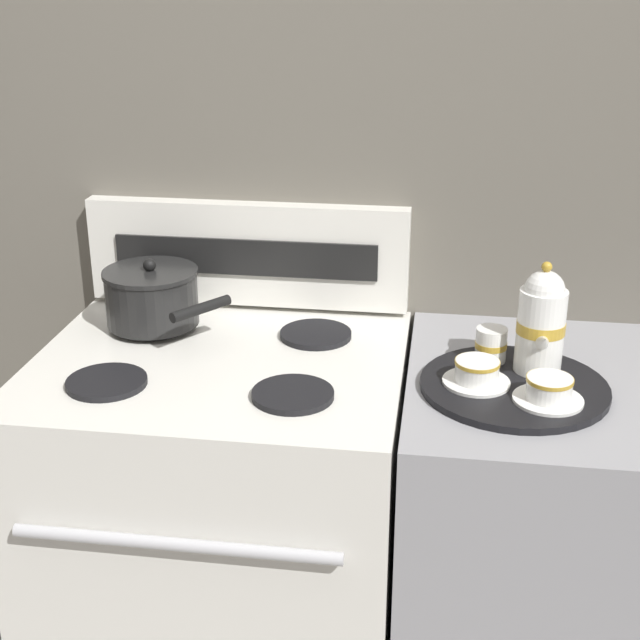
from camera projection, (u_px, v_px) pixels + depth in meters
wall_back at (405, 240)px, 2.01m from camera, size 6.00×0.05×2.20m
stove at (227, 551)px, 1.97m from camera, size 0.75×0.67×0.95m
control_panel at (247, 254)px, 2.02m from camera, size 0.73×0.05×0.24m
side_counter at (565, 582)px, 1.88m from camera, size 0.70×0.64×0.94m
saucepan at (153, 297)px, 1.92m from camera, size 0.29×0.27×0.15m
serving_tray at (514, 386)px, 1.67m from camera, size 0.35×0.35×0.01m
teapot at (541, 322)px, 1.68m from camera, size 0.09×0.15×0.22m
teacup_left at (549, 390)px, 1.59m from camera, size 0.13×0.13×0.05m
teacup_right at (477, 372)px, 1.66m from camera, size 0.13×0.13×0.05m
creamer_jug at (491, 345)px, 1.75m from camera, size 0.06×0.06×0.07m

